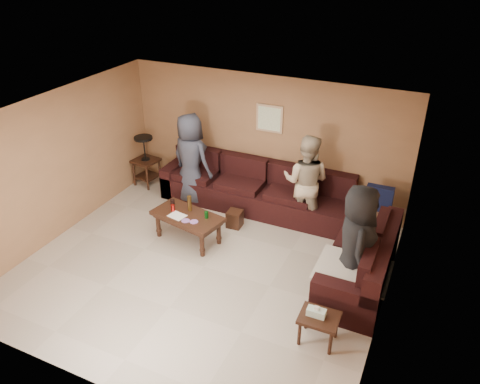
% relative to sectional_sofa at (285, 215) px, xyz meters
% --- Properties ---
extents(room, '(5.60, 5.50, 2.50)m').
position_rel_sectional_sofa_xyz_m(room, '(-0.81, -1.52, 1.34)').
color(room, '#AFA394').
rests_on(room, ground).
extents(sectional_sofa, '(4.65, 2.90, 0.97)m').
position_rel_sectional_sofa_xyz_m(sectional_sofa, '(0.00, 0.00, 0.00)').
color(sectional_sofa, black).
rests_on(sectional_sofa, ground).
extents(coffee_table, '(1.31, 0.83, 0.79)m').
position_rel_sectional_sofa_xyz_m(coffee_table, '(-1.42, -0.95, 0.10)').
color(coffee_table, '#331A11').
rests_on(coffee_table, ground).
extents(end_table_left, '(0.54, 0.54, 1.08)m').
position_rel_sectional_sofa_xyz_m(end_table_left, '(-3.26, 0.49, 0.24)').
color(end_table_left, '#331A11').
rests_on(end_table_left, ground).
extents(side_table_right, '(0.51, 0.42, 0.56)m').
position_rel_sectional_sofa_xyz_m(side_table_right, '(1.27, -2.26, 0.04)').
color(side_table_right, '#331A11').
rests_on(side_table_right, ground).
extents(waste_bin, '(0.27, 0.27, 0.31)m').
position_rel_sectional_sofa_xyz_m(waste_bin, '(-0.87, -0.23, -0.17)').
color(waste_bin, '#331A11').
rests_on(waste_bin, ground).
extents(wall_art, '(0.52, 0.04, 0.52)m').
position_rel_sectional_sofa_xyz_m(wall_art, '(-0.71, 0.96, 1.37)').
color(wall_art, tan).
rests_on(wall_art, ground).
extents(person_left, '(0.99, 0.76, 1.80)m').
position_rel_sectional_sofa_xyz_m(person_left, '(-2.05, 0.31, 0.57)').
color(person_left, '#313545').
rests_on(person_left, ground).
extents(person_middle, '(0.87, 0.69, 1.74)m').
position_rel_sectional_sofa_xyz_m(person_middle, '(0.23, 0.38, 0.54)').
color(person_middle, tan).
rests_on(person_middle, ground).
extents(person_right, '(0.80, 1.00, 1.78)m').
position_rel_sectional_sofa_xyz_m(person_right, '(1.45, -1.16, 0.57)').
color(person_right, black).
rests_on(person_right, ground).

